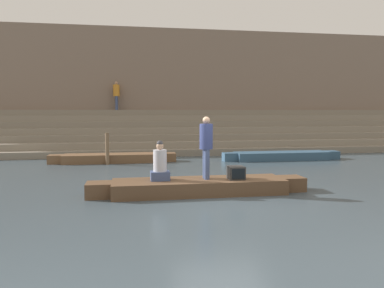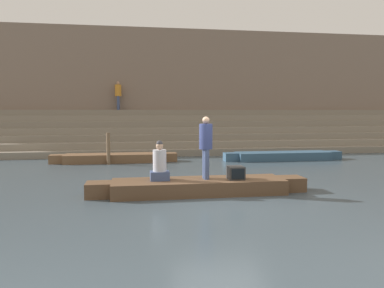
{
  "view_description": "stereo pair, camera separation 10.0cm",
  "coord_description": "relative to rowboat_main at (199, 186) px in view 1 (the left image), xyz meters",
  "views": [
    {
      "loc": [
        -2.37,
        -9.49,
        2.32
      ],
      "look_at": [
        -0.46,
        1.93,
        1.3
      ],
      "focal_mm": 35.0,
      "sensor_mm": 36.0,
      "label": 1
    },
    {
      "loc": [
        -2.27,
        -9.51,
        2.32
      ],
      "look_at": [
        -0.46,
        1.93,
        1.3
      ],
      "focal_mm": 35.0,
      "sensor_mm": 36.0,
      "label": 2
    }
  ],
  "objects": [
    {
      "name": "back_wall",
      "position": [
        0.46,
        14.27,
        3.53
      ],
      "size": [
        34.2,
        1.28,
        7.55
      ],
      "color": "#7F6B5B",
      "rests_on": "ground"
    },
    {
      "name": "person_standing",
      "position": [
        0.22,
        0.08,
        1.2
      ],
      "size": [
        0.38,
        0.38,
        1.77
      ],
      "rotation": [
        0.0,
        0.0,
        0.06
      ],
      "color": "#3D4C75",
      "rests_on": "rowboat_main"
    },
    {
      "name": "moored_boat_shore",
      "position": [
        5.26,
        6.59,
        -0.01
      ],
      "size": [
        5.76,
        1.09,
        0.39
      ],
      "rotation": [
        0.0,
        0.0,
        0.03
      ],
      "color": "#33516B",
      "rests_on": "ground"
    },
    {
      "name": "moored_boat_distant",
      "position": [
        -2.65,
        7.05,
        -0.01
      ],
      "size": [
        5.68,
        1.09,
        0.39
      ],
      "rotation": [
        0.0,
        0.0,
        -0.08
      ],
      "color": "brown",
      "rests_on": "ground"
    },
    {
      "name": "ground_plane",
      "position": [
        0.46,
        -0.73,
        -0.22
      ],
      "size": [
        120.0,
        120.0,
        0.0
      ],
      "primitive_type": "plane",
      "color": "#3D4C56"
    },
    {
      "name": "tv_set",
      "position": [
        1.04,
        -0.12,
        0.37
      ],
      "size": [
        0.44,
        0.47,
        0.37
      ],
      "rotation": [
        0.0,
        0.0,
        0.01
      ],
      "color": "#2D2D2D",
      "rests_on": "rowboat_main"
    },
    {
      "name": "person_on_steps",
      "position": [
        -2.67,
        13.32,
        3.19
      ],
      "size": [
        0.39,
        0.39,
        1.74
      ],
      "rotation": [
        0.0,
        0.0,
        6.05
      ],
      "color": "#3D4C75",
      "rests_on": "ghat_steps"
    },
    {
      "name": "mooring_post",
      "position": [
        -2.88,
        6.38,
        0.48
      ],
      "size": [
        0.16,
        0.16,
        1.39
      ],
      "primitive_type": "cylinder",
      "color": "brown",
      "rests_on": "ground"
    },
    {
      "name": "rowboat_main",
      "position": [
        0.0,
        0.0,
        0.0
      ],
      "size": [
        6.19,
        1.37,
        0.4
      ],
      "rotation": [
        0.0,
        0.0,
        0.05
      ],
      "color": "brown",
      "rests_on": "ground"
    },
    {
      "name": "person_rowing",
      "position": [
        -1.09,
        0.07,
        0.62
      ],
      "size": [
        0.53,
        0.41,
        1.11
      ],
      "rotation": [
        0.0,
        0.0,
        0.01
      ],
      "color": "#3D4C75",
      "rests_on": "rowboat_main"
    },
    {
      "name": "ghat_steps",
      "position": [
        0.46,
        11.89,
        0.64
      ],
      "size": [
        36.0,
        4.99,
        2.41
      ],
      "color": "gray",
      "rests_on": "ground"
    }
  ]
}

